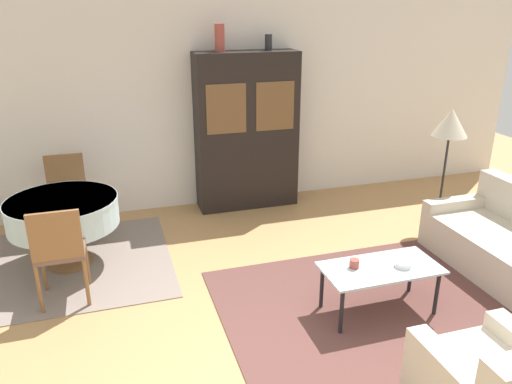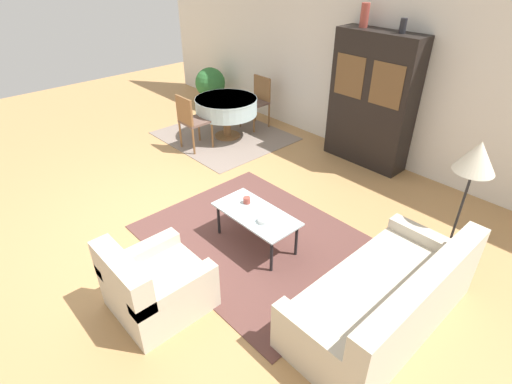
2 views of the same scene
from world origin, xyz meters
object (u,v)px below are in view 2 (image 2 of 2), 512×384
dining_chair_near (191,119)px  dining_chair_far (258,99)px  dining_table (226,106)px  bowl (264,220)px  floor_lamp (476,161)px  display_cabinet (372,101)px  couch (386,300)px  coffee_table (256,216)px  cup (247,200)px  potted_plant (210,84)px  armchair (154,286)px  vase_short (403,26)px  vase_tall (365,15)px

dining_chair_near → dining_chair_far: 1.57m
dining_table → bowl: dining_table is taller
floor_lamp → display_cabinet: bearing=146.4°
couch → dining_chair_far: (-4.43, 2.46, 0.28)m
coffee_table → cup: size_ratio=12.26×
bowl → cup: bearing=164.8°
display_cabinet → potted_plant: size_ratio=2.42×
armchair → dining_chair_near: 3.69m
couch → potted_plant: potted_plant is taller
couch → vase_short: 3.81m
armchair → display_cabinet: size_ratio=0.42×
dining_chair_near → bowl: dining_chair_near is taller
floor_lamp → vase_tall: 2.98m
potted_plant → bowl: bearing=-30.4°
display_cabinet → floor_lamp: display_cabinet is taller
couch → potted_plant: size_ratio=2.32×
armchair → display_cabinet: 4.36m
cup → couch: bearing=1.0°
dining_table → dining_chair_far: bearing=90.0°
dining_table → cup: 3.03m
vase_tall → cup: bearing=-79.5°
coffee_table → vase_tall: vase_tall is taller
armchair → dining_table: armchair is taller
vase_short → dining_table: bearing=-157.5°
coffee_table → cup: bearing=164.9°
couch → potted_plant: (-5.98, 2.48, 0.22)m
dining_chair_far → vase_short: vase_short is taller
floor_lamp → potted_plant: size_ratio=1.74×
armchair → vase_tall: bearing=100.8°
dining_chair_far → cup: dining_chair_far is taller
dining_chair_near → dining_chair_far: (0.00, 1.57, 0.00)m
vase_tall → couch: bearing=-48.3°
vase_tall → dining_table: bearing=-151.3°
bowl → vase_short: vase_short is taller
couch → coffee_table: couch is taller
dining_table → vase_tall: (1.98, 1.08, 1.65)m
dining_table → floor_lamp: floor_lamp is taller
vase_short → armchair: bearing=-87.6°
couch → floor_lamp: size_ratio=1.34×
couch → floor_lamp: (-0.01, 1.36, 0.99)m
potted_plant → dining_chair_near: bearing=-45.6°
dining_table → floor_lamp: 4.49m
couch → coffee_table: bearing=93.2°
dining_chair_far → vase_tall: (1.98, 0.30, 1.68)m
armchair → coffee_table: 1.42m
vase_short → vase_tall: bearing=180.0°
coffee_table → bowl: size_ratio=7.25×
couch → bowl: bearing=95.6°
vase_tall → floor_lamp: bearing=-29.8°
armchair → vase_short: (-0.18, 4.27, 1.89)m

